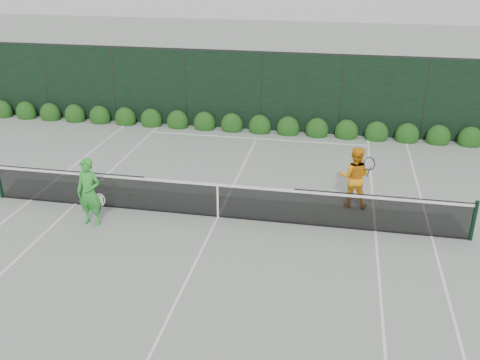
# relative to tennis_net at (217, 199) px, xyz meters

# --- Properties ---
(ground) EXTENTS (80.00, 80.00, 0.00)m
(ground) POSITION_rel_tennis_net_xyz_m (0.02, 0.00, -0.53)
(ground) COLOR gray
(ground) RESTS_ON ground
(tennis_net) EXTENTS (12.90, 0.10, 1.07)m
(tennis_net) POSITION_rel_tennis_net_xyz_m (0.00, 0.00, 0.00)
(tennis_net) COLOR black
(tennis_net) RESTS_ON ground
(player_woman) EXTENTS (0.70, 0.50, 1.81)m
(player_woman) POSITION_rel_tennis_net_xyz_m (-3.12, -0.97, 0.37)
(player_woman) COLOR green
(player_woman) RESTS_ON ground
(player_man) EXTENTS (0.95, 0.73, 1.74)m
(player_man) POSITION_rel_tennis_net_xyz_m (3.55, 1.38, 0.34)
(player_man) COLOR #FB9D15
(player_man) RESTS_ON ground
(court_lines) EXTENTS (11.03, 23.83, 0.01)m
(court_lines) POSITION_rel_tennis_net_xyz_m (0.02, 0.00, -0.53)
(court_lines) COLOR white
(court_lines) RESTS_ON ground
(windscreen_fence) EXTENTS (32.00, 21.07, 3.06)m
(windscreen_fence) POSITION_rel_tennis_net_xyz_m (0.02, -2.71, 0.98)
(windscreen_fence) COLOR black
(windscreen_fence) RESTS_ON ground
(hedge_row) EXTENTS (31.66, 0.65, 0.94)m
(hedge_row) POSITION_rel_tennis_net_xyz_m (0.02, 7.15, -0.30)
(hedge_row) COLOR #153A10
(hedge_row) RESTS_ON ground
(tennis_balls) EXTENTS (3.63, 1.51, 0.07)m
(tennis_balls) POSITION_rel_tennis_net_xyz_m (-0.73, 0.58, -0.50)
(tennis_balls) COLOR #B3D42F
(tennis_balls) RESTS_ON ground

